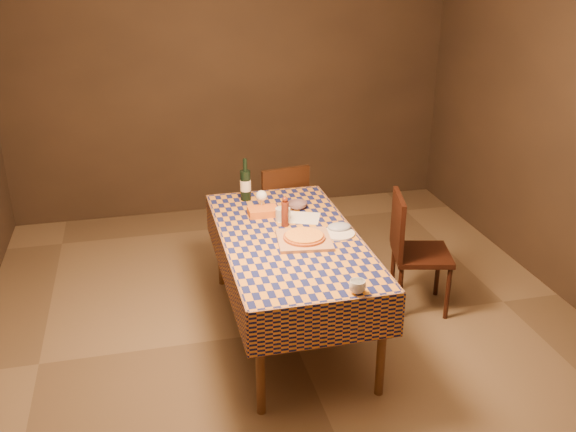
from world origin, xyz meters
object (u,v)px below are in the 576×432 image
Objects in this scene: bowl at (297,205)px; dining_table at (290,246)px; white_plate at (338,234)px; chair_far at (280,209)px; cutting_board at (304,240)px; pizza at (304,237)px; wine_bottle at (246,184)px; chair_right at (411,246)px.

dining_table is at bearing -110.19° from bowl.
white_plate is 0.24× the size of chair_far.
pizza is at bearing 45.00° from cutting_board.
wine_bottle is 1.37m from chair_right.
wine_bottle is (-0.25, 0.86, 0.09)m from pizza.
white_plate is (0.26, 0.05, -0.03)m from pizza.
chair_right reaches higher than pizza.
wine_bottle is 1.48× the size of white_plate.
dining_table is 8.09× the size of white_plate.
dining_table is 0.17m from pizza.
dining_table is 5.12× the size of cutting_board.
chair_far is 1.24m from chair_right.
chair_far reaches higher than cutting_board.
chair_far is (-0.15, 1.13, -0.25)m from white_plate.
wine_bottle is (-0.17, 0.75, 0.20)m from dining_table.
dining_table is at bearing 170.96° from white_plate.
chair_right is (0.98, 0.13, -0.17)m from dining_table.
chair_right is (0.65, 0.18, -0.25)m from white_plate.
bowl reaches higher than cutting_board.
bowl is 0.66× the size of white_plate.
chair_right is (0.81, -0.35, -0.27)m from bowl.
wine_bottle reaches higher than chair_right.
wine_bottle is 0.36× the size of chair_far.
white_plate is (0.34, -0.05, 0.08)m from dining_table.
bowl is 0.56m from white_plate.
chair_far is 1.00× the size of chair_right.
chair_far is (0.18, 1.08, -0.17)m from dining_table.
chair_far is (0.00, 0.60, -0.27)m from bowl.
white_plate is at bearing -9.04° from dining_table.
chair_right is (0.91, 0.23, -0.28)m from pizza.
pizza reaches higher than cutting_board.
wine_bottle reaches higher than bowl.
bowl is at bearing 80.19° from cutting_board.
wine_bottle reaches higher than pizza.
chair_far reaches higher than white_plate.
chair_right is at bearing 15.54° from white_plate.
chair_right is at bearing 14.42° from cutting_board.
cutting_board reaches higher than dining_table.
white_plate is 0.24× the size of chair_right.
cutting_board is 1.58× the size of white_plate.
wine_bottle reaches higher than chair_far.
pizza is 0.98m from chair_right.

